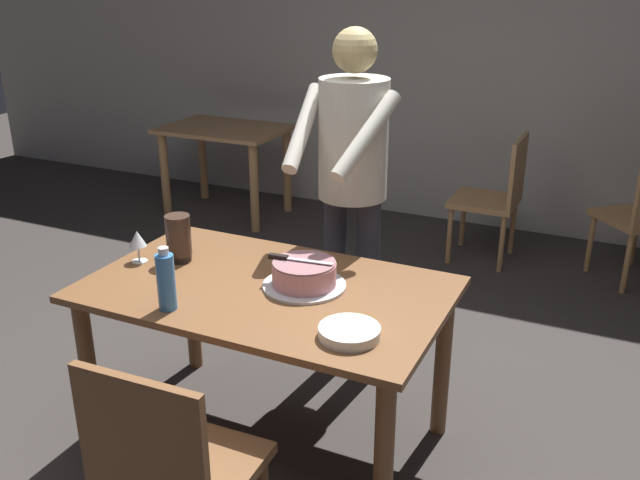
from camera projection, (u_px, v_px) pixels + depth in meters
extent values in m
plane|color=#383330|center=(271.00, 438.00, 3.09)|extent=(14.00, 14.00, 0.00)
cube|color=#BCB7AD|center=(470.00, 52.00, 5.29)|extent=(10.00, 0.12, 2.70)
cube|color=brown|center=(267.00, 290.00, 2.82)|extent=(1.46, 0.89, 0.03)
cylinder|color=brown|center=(89.00, 376.00, 2.90)|extent=(0.07, 0.07, 0.72)
cylinder|color=brown|center=(384.00, 465.00, 2.39)|extent=(0.07, 0.07, 0.72)
cylinder|color=brown|center=(192.00, 304.00, 3.53)|extent=(0.07, 0.07, 0.72)
cylinder|color=brown|center=(443.00, 362.00, 3.01)|extent=(0.07, 0.07, 0.72)
cylinder|color=silver|center=(304.00, 285.00, 2.81)|extent=(0.34, 0.34, 0.01)
cylinder|color=#D18C93|center=(304.00, 274.00, 2.79)|extent=(0.26, 0.26, 0.09)
cylinder|color=#926267|center=(304.00, 263.00, 2.77)|extent=(0.25, 0.25, 0.01)
cube|color=silver|center=(309.00, 261.00, 2.76)|extent=(0.20, 0.04, 0.00)
cube|color=black|center=(278.00, 257.00, 2.80)|extent=(0.08, 0.03, 0.02)
cylinder|color=white|center=(349.00, 336.00, 2.42)|extent=(0.22, 0.22, 0.01)
cylinder|color=white|center=(349.00, 333.00, 2.42)|extent=(0.22, 0.22, 0.01)
cylinder|color=white|center=(349.00, 331.00, 2.42)|extent=(0.22, 0.22, 0.01)
cylinder|color=white|center=(349.00, 328.00, 2.41)|extent=(0.22, 0.22, 0.01)
cylinder|color=silver|center=(140.00, 261.00, 3.05)|extent=(0.07, 0.07, 0.00)
cylinder|color=silver|center=(139.00, 253.00, 3.03)|extent=(0.01, 0.01, 0.07)
cone|color=silver|center=(137.00, 238.00, 3.01)|extent=(0.08, 0.08, 0.07)
cylinder|color=#387AC6|center=(166.00, 282.00, 2.59)|extent=(0.07, 0.07, 0.22)
cylinder|color=silver|center=(163.00, 251.00, 2.54)|extent=(0.04, 0.04, 0.03)
cylinder|color=black|center=(180.00, 257.00, 3.05)|extent=(0.10, 0.10, 0.03)
cylinder|color=#3F2D23|center=(178.00, 235.00, 3.01)|extent=(0.11, 0.11, 0.18)
cylinder|color=#2D2D38|center=(367.00, 292.00, 3.39)|extent=(0.11, 0.11, 0.95)
cylinder|color=#2D2D38|center=(335.00, 284.00, 3.48)|extent=(0.11, 0.11, 0.95)
cylinder|color=beige|center=(353.00, 139.00, 3.16)|extent=(0.32, 0.32, 0.55)
sphere|color=tan|center=(355.00, 50.00, 3.01)|extent=(0.20, 0.20, 0.20)
cylinder|color=beige|center=(367.00, 135.00, 2.91)|extent=(0.19, 0.42, 0.34)
cylinder|color=beige|center=(303.00, 127.00, 3.06)|extent=(0.12, 0.42, 0.34)
cube|color=brown|center=(187.00, 470.00, 2.26)|extent=(0.45, 0.45, 0.04)
cylinder|color=brown|center=(177.00, 475.00, 2.57)|extent=(0.04, 0.04, 0.41)
cube|color=brown|center=(141.00, 445.00, 2.00)|extent=(0.44, 0.04, 0.45)
cube|color=tan|center=(224.00, 129.00, 5.64)|extent=(1.00, 0.70, 0.03)
cylinder|color=tan|center=(165.00, 175.00, 5.71)|extent=(0.07, 0.07, 0.71)
cylinder|color=tan|center=(254.00, 188.00, 5.38)|extent=(0.07, 0.07, 0.71)
cylinder|color=tan|center=(203.00, 159.00, 6.18)|extent=(0.07, 0.07, 0.71)
cylinder|color=tan|center=(287.00, 171.00, 5.84)|extent=(0.07, 0.07, 0.71)
cube|color=tan|center=(484.00, 201.00, 4.85)|extent=(0.44, 0.44, 0.04)
cylinder|color=tan|center=(449.00, 235.00, 4.85)|extent=(0.04, 0.04, 0.41)
cylinder|color=tan|center=(463.00, 219.00, 5.15)|extent=(0.04, 0.04, 0.41)
cylinder|color=tan|center=(502.00, 244.00, 4.70)|extent=(0.04, 0.04, 0.41)
cylinder|color=tan|center=(513.00, 227.00, 5.01)|extent=(0.04, 0.04, 0.41)
cube|color=tan|center=(518.00, 171.00, 4.67)|extent=(0.03, 0.44, 0.45)
cube|color=tan|center=(637.00, 218.00, 4.52)|extent=(0.62, 0.62, 0.04)
cylinder|color=tan|center=(590.00, 243.00, 4.71)|extent=(0.04, 0.04, 0.41)
cylinder|color=tan|center=(635.00, 238.00, 4.81)|extent=(0.04, 0.04, 0.41)
cylinder|color=tan|center=(627.00, 264.00, 4.39)|extent=(0.04, 0.04, 0.41)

